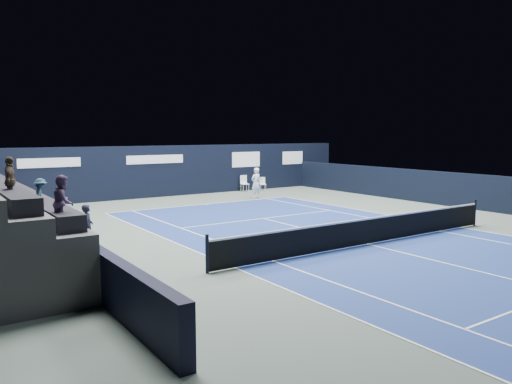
% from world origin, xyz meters
% --- Properties ---
extents(ground, '(48.00, 48.00, 0.00)m').
position_xyz_m(ground, '(0.00, 2.00, 0.00)').
color(ground, '#4B5A50').
rests_on(ground, ground).
extents(court_surface, '(10.97, 23.77, 0.01)m').
position_xyz_m(court_surface, '(0.00, 0.00, 0.00)').
color(court_surface, navy).
rests_on(court_surface, ground).
extents(enclosure_wall_right, '(0.30, 22.00, 1.80)m').
position_xyz_m(enclosure_wall_right, '(10.50, 6.00, 0.90)').
color(enclosure_wall_right, black).
rests_on(enclosure_wall_right, ground).
extents(folding_chair_back_a, '(0.54, 0.57, 1.07)m').
position_xyz_m(folding_chair_back_a, '(5.11, 15.85, 0.71)').
color(folding_chair_back_a, white).
rests_on(folding_chair_back_a, ground).
extents(folding_chair_back_b, '(0.51, 0.50, 0.89)m').
position_xyz_m(folding_chair_back_b, '(6.47, 15.64, 0.50)').
color(folding_chair_back_b, white).
rests_on(folding_chair_back_b, ground).
extents(line_judge_chair, '(0.53, 0.52, 0.94)m').
position_xyz_m(line_judge_chair, '(-8.79, 7.35, 0.54)').
color(line_judge_chair, white).
rests_on(line_judge_chair, ground).
extents(line_judge, '(0.52, 0.63, 1.50)m').
position_xyz_m(line_judge, '(-8.26, 4.92, 0.75)').
color(line_judge, black).
rests_on(line_judge, ground).
extents(court_markings, '(11.03, 23.83, 0.00)m').
position_xyz_m(court_markings, '(0.00, 0.00, 0.01)').
color(court_markings, white).
rests_on(court_markings, court_surface).
extents(tennis_net, '(12.90, 0.10, 1.10)m').
position_xyz_m(tennis_net, '(0.00, 0.00, 0.51)').
color(tennis_net, black).
rests_on(tennis_net, ground).
extents(back_sponsor_wall, '(26.00, 0.63, 3.10)m').
position_xyz_m(back_sponsor_wall, '(0.01, 16.50, 1.55)').
color(back_sponsor_wall, black).
rests_on(back_sponsor_wall, ground).
extents(side_barrier_left, '(0.33, 22.00, 1.20)m').
position_xyz_m(side_barrier_left, '(-9.50, 5.97, 0.60)').
color(side_barrier_left, black).
rests_on(side_barrier_left, ground).
extents(tennis_player, '(0.71, 0.87, 1.83)m').
position_xyz_m(tennis_player, '(3.76, 12.45, 0.91)').
color(tennis_player, white).
rests_on(tennis_player, ground).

